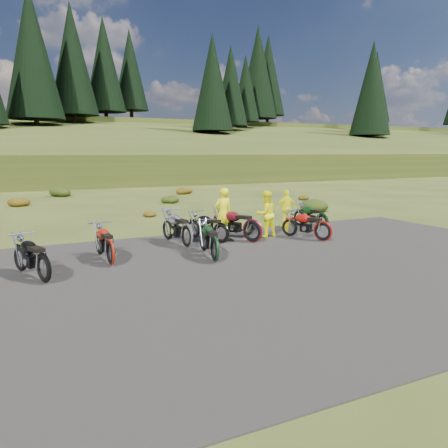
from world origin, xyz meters
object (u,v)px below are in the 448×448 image
motorcycle_0 (45,284)px  person_middle (223,214)px  motorcycle_3 (187,249)px  motorcycle_7 (322,232)px

motorcycle_0 → person_middle: 7.16m
motorcycle_3 → motorcycle_7: (6.13, 0.64, 0.00)m
motorcycle_0 → motorcycle_3: (4.59, 2.19, 0.00)m
motorcycle_0 → motorcycle_3: bearing=-85.3°
motorcycle_0 → person_middle: bearing=-84.7°
motorcycle_0 → person_middle: person_middle is taller
motorcycle_3 → motorcycle_7: motorcycle_3 is taller
motorcycle_3 → motorcycle_7: 6.16m
motorcycle_0 → motorcycle_7: 11.09m
motorcycle_0 → person_middle: size_ratio=1.13×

